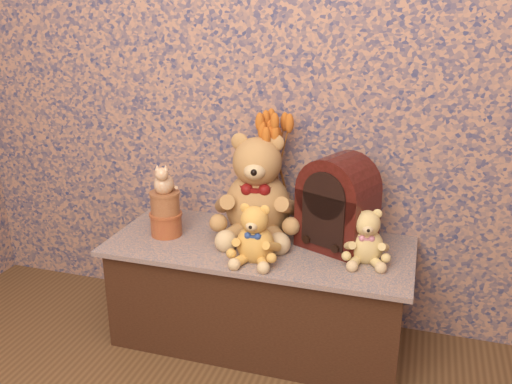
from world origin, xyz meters
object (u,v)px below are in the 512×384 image
teddy_large (258,180)px  teddy_small (366,233)px  ceramic_vase (273,209)px  cat_figurine (164,178)px  biscuit_tin_lower (166,224)px  teddy_medium (255,230)px  cathedral_radio (338,202)px

teddy_large → teddy_small: size_ratio=2.05×
ceramic_vase → cat_figurine: size_ratio=1.43×
teddy_small → biscuit_tin_lower: (-0.83, -0.00, -0.07)m
teddy_medium → teddy_small: 0.42m
ceramic_vase → biscuit_tin_lower: 0.45m
ceramic_vase → teddy_small: bearing=-23.5°
teddy_medium → teddy_small: bearing=13.3°
teddy_medium → biscuit_tin_lower: bearing=162.3°
teddy_large → cathedral_radio: (0.34, -0.04, -0.04)m
cathedral_radio → cat_figurine: cathedral_radio is taller
cat_figurine → cathedral_radio: bearing=-8.1°
teddy_small → cathedral_radio: cathedral_radio is taller
ceramic_vase → cat_figurine: bearing=-156.2°
teddy_large → ceramic_vase: 0.16m
teddy_large → teddy_medium: (0.07, -0.25, -0.11)m
cat_figurine → ceramic_vase: bearing=8.0°
ceramic_vase → biscuit_tin_lower: bearing=-156.2°
teddy_medium → cat_figurine: (-0.43, 0.11, 0.13)m
biscuit_tin_lower → teddy_small: bearing=0.1°
teddy_small → ceramic_vase: (-0.42, 0.18, -0.02)m
teddy_large → ceramic_vase: bearing=28.8°
teddy_medium → ceramic_vase: teddy_medium is taller
teddy_medium → teddy_small: teddy_medium is taller
teddy_medium → teddy_large: bearing=102.3°
ceramic_vase → cat_figurine: (-0.41, -0.18, 0.16)m
teddy_medium → cat_figurine: cat_figurine is taller
teddy_medium → teddy_small: (0.40, 0.12, -0.01)m
cathedral_radio → teddy_large: bearing=-164.5°
teddy_small → cat_figurine: (-0.83, -0.00, 0.14)m
biscuit_tin_lower → cathedral_radio: bearing=7.6°
teddy_medium → biscuit_tin_lower: teddy_medium is taller
cathedral_radio → biscuit_tin_lower: bearing=-149.4°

